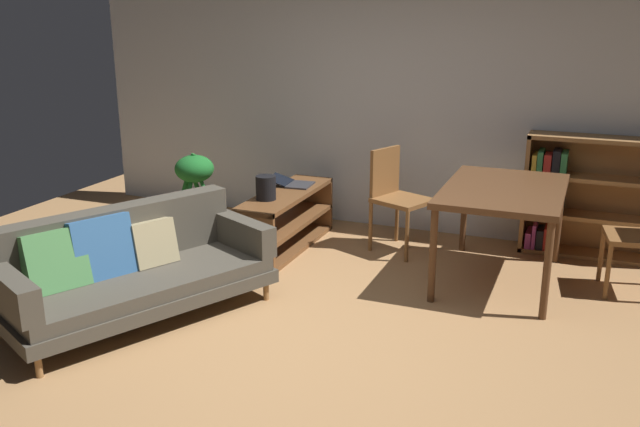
# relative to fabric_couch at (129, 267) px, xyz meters

# --- Properties ---
(ground_plane) EXTENTS (8.16, 8.16, 0.00)m
(ground_plane) POSITION_rel_fabric_couch_xyz_m (1.25, 0.10, -0.37)
(ground_plane) COLOR #A87A4C
(back_wall_panel) EXTENTS (6.80, 0.10, 2.70)m
(back_wall_panel) POSITION_rel_fabric_couch_xyz_m (1.25, 2.80, 0.98)
(back_wall_panel) COLOR silver
(back_wall_panel) RESTS_ON ground_plane
(fabric_couch) EXTENTS (1.56, 2.05, 0.77)m
(fabric_couch) POSITION_rel_fabric_couch_xyz_m (0.00, 0.00, 0.00)
(fabric_couch) COLOR olive
(fabric_couch) RESTS_ON ground_plane
(media_console) EXTENTS (0.40, 1.37, 0.53)m
(media_console) POSITION_rel_fabric_couch_xyz_m (0.43, 1.76, -0.11)
(media_console) COLOR brown
(media_console) RESTS_ON ground_plane
(open_laptop) EXTENTS (0.43, 0.31, 0.08)m
(open_laptop) POSITION_rel_fabric_couch_xyz_m (0.38, 2.03, 0.18)
(open_laptop) COLOR #333338
(open_laptop) RESTS_ON media_console
(desk_speaker) EXTENTS (0.18, 0.18, 0.21)m
(desk_speaker) POSITION_rel_fabric_couch_xyz_m (0.37, 1.48, 0.26)
(desk_speaker) COLOR black
(desk_speaker) RESTS_ON media_console
(potted_floor_plant) EXTENTS (0.55, 0.50, 0.82)m
(potted_floor_plant) POSITION_rel_fabric_couch_xyz_m (-0.54, 1.76, 0.07)
(potted_floor_plant) COLOR #333338
(potted_floor_plant) RESTS_ON ground_plane
(dining_table) EXTENTS (0.92, 1.35, 0.79)m
(dining_table) POSITION_rel_fabric_couch_xyz_m (2.38, 1.68, 0.34)
(dining_table) COLOR #56351E
(dining_table) RESTS_ON ground_plane
(dining_chair_near) EXTENTS (0.58, 0.57, 0.94)m
(dining_chair_near) POSITION_rel_fabric_couch_xyz_m (1.38, 2.10, 0.16)
(dining_chair_near) COLOR brown
(dining_chair_near) RESTS_ON ground_plane
(bookshelf) EXTENTS (1.24, 0.31, 1.09)m
(bookshelf) POSITION_rel_fabric_couch_xyz_m (2.98, 2.62, 0.16)
(bookshelf) COLOR olive
(bookshelf) RESTS_ON ground_plane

